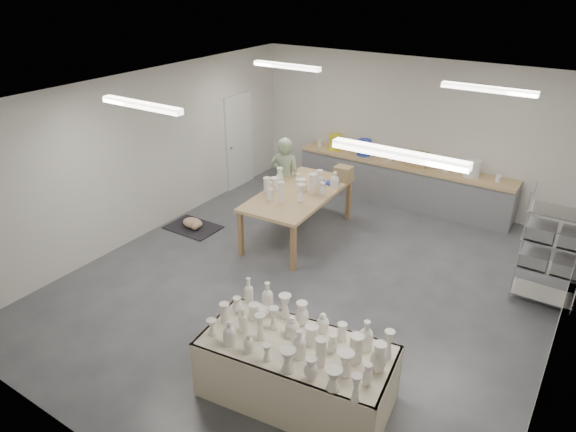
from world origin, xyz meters
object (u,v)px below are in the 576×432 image
Objects in this scene: drying_table at (297,368)px; work_table at (303,191)px; red_stool at (292,199)px; potter at (285,178)px.

drying_table is 4.13m from work_table.
red_stool is (-2.81, 4.27, -0.15)m from drying_table.
work_table is at bearing 127.00° from potter.
drying_table is 5.53× the size of red_stool.
work_table is at bearing -46.08° from red_stool.
potter is at bearing 143.23° from work_table.
work_table is at bearing 113.42° from drying_table.
work_table is 1.47× the size of potter.
drying_table is 0.94× the size of work_table.
red_stool is at bearing 130.64° from work_table.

